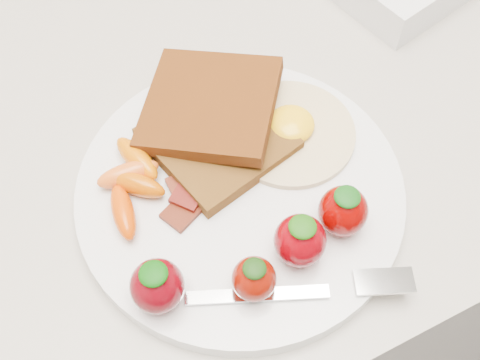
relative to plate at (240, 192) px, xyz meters
name	(u,v)px	position (x,y,z in m)	size (l,w,h in m)	color
counter	(198,275)	(-0.01, 0.14, -0.46)	(2.00, 0.60, 0.90)	gray
plate	(240,192)	(0.00, 0.00, 0.00)	(0.27, 0.27, 0.02)	silver
toast_lower	(218,140)	(0.00, 0.05, 0.02)	(0.10, 0.10, 0.01)	black
toast_upper	(210,105)	(0.01, 0.07, 0.03)	(0.11, 0.11, 0.01)	black
fried_egg	(290,130)	(0.06, 0.03, 0.01)	(0.11, 0.11, 0.02)	white
bacon_strips	(212,173)	(-0.02, 0.02, 0.01)	(0.11, 0.08, 0.01)	black
baby_carrots	(131,181)	(-0.08, 0.04, 0.02)	(0.06, 0.10, 0.02)	#D95B19
strawberries	(265,251)	(-0.01, -0.07, 0.03)	(0.19, 0.06, 0.05)	#540109
fork	(315,289)	(0.01, -0.11, 0.01)	(0.16, 0.08, 0.00)	silver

